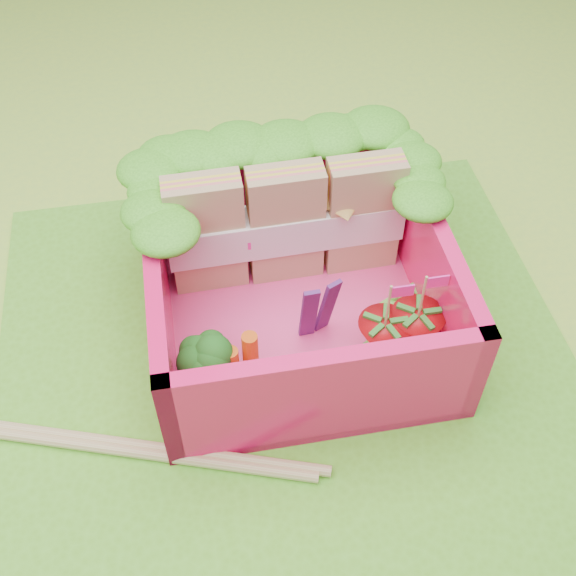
% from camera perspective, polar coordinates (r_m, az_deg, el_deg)
% --- Properties ---
extents(ground, '(14.00, 14.00, 0.00)m').
position_cam_1_polar(ground, '(3.29, 0.09, -6.84)').
color(ground, '#B4DE3E').
rests_on(ground, ground).
extents(placemat, '(2.60, 2.60, 0.03)m').
position_cam_1_polar(placemat, '(3.28, 0.09, -6.70)').
color(placemat, '#5CB027').
rests_on(placemat, ground).
extents(bento_floor, '(1.30, 1.30, 0.05)m').
position_cam_1_polar(bento_floor, '(3.42, 0.72, -2.40)').
color(bento_floor, '#EC3C82').
rests_on(bento_floor, placemat).
extents(bento_box, '(1.30, 1.30, 0.55)m').
position_cam_1_polar(bento_box, '(3.23, 0.76, 0.40)').
color(bento_box, '#FA155E').
rests_on(bento_box, placemat).
extents(lettuce_ruffle, '(1.43, 0.77, 0.11)m').
position_cam_1_polar(lettuce_ruffle, '(3.35, -0.73, 10.26)').
color(lettuce_ruffle, '#348919').
rests_on(lettuce_ruffle, bento_box).
extents(sandwich_stack, '(1.12, 0.19, 0.62)m').
position_cam_1_polar(sandwich_stack, '(3.38, -0.09, 5.05)').
color(sandwich_stack, '#A37A56').
rests_on(sandwich_stack, bento_floor).
extents(broccoli, '(0.33, 0.33, 0.25)m').
position_cam_1_polar(broccoli, '(3.06, -6.02, -5.35)').
color(broccoli, '#599347').
rests_on(broccoli, bento_floor).
extents(carrot_sticks, '(0.16, 0.11, 0.26)m').
position_cam_1_polar(carrot_sticks, '(3.09, -3.67, -5.77)').
color(carrot_sticks, '#D85412').
rests_on(carrot_sticks, bento_floor).
extents(purple_wedges, '(0.16, 0.06, 0.38)m').
position_cam_1_polar(purple_wedges, '(3.18, 2.40, -1.73)').
color(purple_wedges, '#541B5E').
rests_on(purple_wedges, bento_floor).
extents(strawberry_left, '(0.23, 0.23, 0.47)m').
position_cam_1_polar(strawberry_left, '(3.18, 7.50, -4.04)').
color(strawberry_left, red).
rests_on(strawberry_left, bento_floor).
extents(strawberry_right, '(0.24, 0.24, 0.48)m').
position_cam_1_polar(strawberry_right, '(3.23, 10.03, -3.32)').
color(strawberry_right, red).
rests_on(strawberry_right, bento_floor).
extents(snap_peas, '(0.63, 0.54, 0.05)m').
position_cam_1_polar(snap_peas, '(3.33, 8.07, -3.61)').
color(snap_peas, '#6EC63E').
rests_on(snap_peas, bento_floor).
extents(chopsticks, '(2.39, 0.85, 0.05)m').
position_cam_1_polar(chopsticks, '(3.25, -19.46, -10.85)').
color(chopsticks, tan).
rests_on(chopsticks, placemat).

